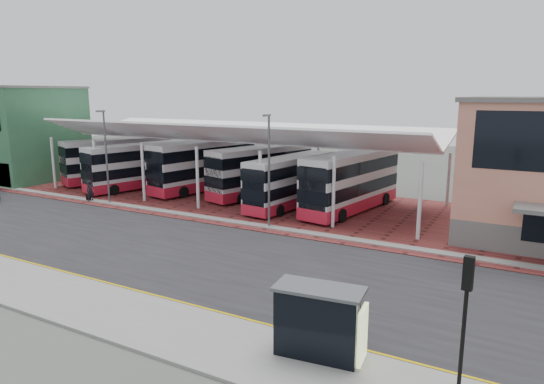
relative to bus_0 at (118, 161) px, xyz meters
The scene contains 21 objects.
ground 25.59m from the bus_0, 33.97° to the right, with size 140.00×140.00×0.00m, color #444641.
road 26.16m from the bus_0, 35.80° to the right, with size 120.00×14.00×0.02m, color black.
forecourt 23.28m from the bus_0, ahead, with size 72.00×16.00×0.06m, color maroon.
sidewalk 31.49m from the bus_0, 47.72° to the right, with size 120.00×4.00×0.14m, color slate.
north_kerb 22.72m from the bus_0, 20.83° to the right, with size 120.00×0.80×0.14m, color slate.
yellow_line_near 30.05m from the bus_0, 45.15° to the right, with size 120.00×0.12×0.01m, color #CEA600.
yellow_line_far 29.84m from the bus_0, 44.74° to the right, with size 120.00×0.12×0.01m, color #CEA600.
canopy 15.52m from the bus_0, ahead, with size 37.00×11.63×7.07m.
shop_green 9.84m from the bus_0, 159.79° to the right, with size 6.40×10.20×10.22m.
lamp_west 10.87m from the bus_0, 48.16° to the right, with size 0.16×0.90×8.07m.
lamp_east 24.54m from the bus_0, 19.00° to the right, with size 0.16×0.90×8.07m.
bus_0 is the anchor object (origin of this frame).
bus_1 4.84m from the bus_0, 19.58° to the right, with size 5.22×11.11×4.47m.
bus_2 10.91m from the bus_0, ahead, with size 5.02×12.09×4.86m.
bus_3 17.23m from the bus_0, ahead, with size 5.66×11.43×4.60m.
bus_4 21.68m from the bus_0, ahead, with size 3.68×10.56×4.26m.
bus_5 26.54m from the bus_0, ahead, with size 4.53×11.80×4.75m.
pedestrian 9.83m from the bus_0, 57.86° to the right, with size 0.68×0.44×1.85m, color black.
suitcase 9.77m from the bus_0, 59.49° to the right, with size 0.37×0.26×0.63m, color black.
bus_shelter 40.39m from the bus_0, 33.88° to the right, with size 3.39×1.85×2.60m.
traffic_signal_west 44.01m from the bus_0, 30.19° to the right, with size 0.32×0.27×4.52m.
Camera 1 is at (18.41, -22.95, 9.49)m, focal length 32.00 mm.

